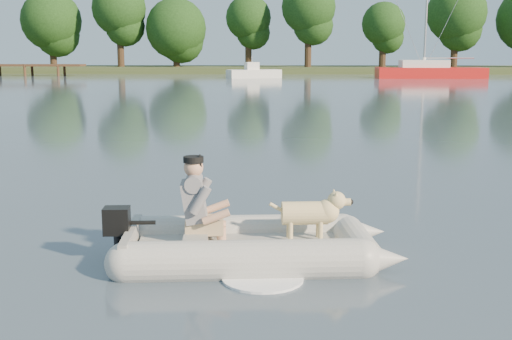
{
  "coord_description": "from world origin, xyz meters",
  "views": [
    {
      "loc": [
        0.11,
        -6.12,
        2.26
      ],
      "look_at": [
        -0.1,
        1.98,
        0.75
      ],
      "focal_mm": 45.0,
      "sensor_mm": 36.0,
      "label": 1
    }
  ],
  "objects_px": {
    "dinghy": "(253,214)",
    "dog": "(305,217)",
    "man": "(196,198)",
    "sailboat": "(429,72)",
    "motorboat": "(254,67)"
  },
  "relations": [
    {
      "from": "dinghy",
      "to": "dog",
      "type": "height_order",
      "value": "dinghy"
    },
    {
      "from": "dinghy",
      "to": "motorboat",
      "type": "height_order",
      "value": "motorboat"
    },
    {
      "from": "man",
      "to": "motorboat",
      "type": "height_order",
      "value": "motorboat"
    },
    {
      "from": "man",
      "to": "sailboat",
      "type": "bearing_deg",
      "value": 69.35
    },
    {
      "from": "motorboat",
      "to": "man",
      "type": "bearing_deg",
      "value": -110.17
    },
    {
      "from": "dog",
      "to": "sailboat",
      "type": "bearing_deg",
      "value": 70.66
    },
    {
      "from": "dinghy",
      "to": "motorboat",
      "type": "bearing_deg",
      "value": 87.28
    },
    {
      "from": "man",
      "to": "sailboat",
      "type": "xyz_separation_m",
      "value": [
        13.8,
        47.26,
        -0.16
      ]
    },
    {
      "from": "man",
      "to": "dog",
      "type": "relative_size",
      "value": 1.16
    },
    {
      "from": "man",
      "to": "motorboat",
      "type": "xyz_separation_m",
      "value": [
        -0.74,
        47.14,
        0.19
      ]
    },
    {
      "from": "dinghy",
      "to": "sailboat",
      "type": "xyz_separation_m",
      "value": [
        13.18,
        47.26,
        0.01
      ]
    },
    {
      "from": "dog",
      "to": "dinghy",
      "type": "bearing_deg",
      "value": -175.43
    },
    {
      "from": "dog",
      "to": "motorboat",
      "type": "bearing_deg",
      "value": 87.97
    },
    {
      "from": "dinghy",
      "to": "sailboat",
      "type": "relative_size",
      "value": 0.34
    },
    {
      "from": "man",
      "to": "sailboat",
      "type": "relative_size",
      "value": 0.08
    }
  ]
}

